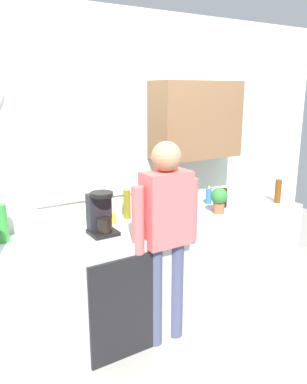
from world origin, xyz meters
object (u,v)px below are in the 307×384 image
Objects in this scene: bottle_dark_sauce at (224,198)px; potted_plant at (219,199)px; coffee_maker at (101,215)px; cup_yellow_cup at (112,218)px; person_at_sink at (166,228)px; bottle_amber_beer at (278,191)px; bottle_olive_oil at (127,204)px; bottle_clear_soda at (1,223)px; dish_soap at (209,196)px.

potted_plant is (-0.16, -0.11, 0.04)m from bottle_dark_sauce.
coffee_maker is at bearing -178.94° from bottle_dark_sauce.
person_at_sink is at bearing -64.45° from cup_yellow_cup.
bottle_olive_oil is (-1.46, 0.35, 0.01)m from bottle_amber_beer.
cup_yellow_cup is at bearing -3.97° from bottle_clear_soda.
dish_soap is (1.05, 0.03, 0.04)m from cup_yellow_cup.
bottle_olive_oil is 1.09× the size of potted_plant.
bottle_amber_beer is 0.67m from dish_soap.
bottle_amber_beer is 1.00× the size of potted_plant.
coffee_maker is 1.83× the size of bottle_dark_sauce.
bottle_clear_soda reaches higher than bottle_olive_oil.
person_at_sink is (0.05, -0.51, -0.07)m from bottle_olive_oil.
coffee_maker reaches higher than dish_soap.
bottle_clear_soda is at bearing 170.08° from potted_plant.
coffee_maker is 1.81m from bottle_amber_beer.
cup_yellow_cup is 0.37× the size of potted_plant.
dish_soap is at bearing 104.60° from bottle_dark_sauce.
coffee_maker is 3.88× the size of cup_yellow_cup.
bottle_amber_beer is 1.51m from bottle_olive_oil.
bottle_dark_sauce is 0.72× the size of bottle_olive_oil.
dish_soap is (0.12, 0.28, -0.05)m from potted_plant.
potted_plant is 1.28× the size of dish_soap.
person_at_sink reaches higher than dish_soap.
cup_yellow_cup is 1.05m from dish_soap.
bottle_clear_soda is (-0.67, 0.22, -0.01)m from coffee_maker.
dish_soap is (-0.04, 0.17, -0.01)m from bottle_dark_sauce.
cup_yellow_cup is 0.05× the size of person_at_sink.
coffee_maker is 1.32× the size of bottle_olive_oil.
bottle_dark_sauce is at bearing 14.24° from person_at_sink.
coffee_maker reaches higher than potted_plant.
bottle_dark_sauce is at bearing -7.40° from cup_yellow_cup.
bottle_amber_beer and potted_plant have the same top height.
bottle_dark_sauce and dish_soap have the same top height.
bottle_clear_soda reaches higher than cup_yellow_cup.
coffee_maker is 1.18× the size of bottle_clear_soda.
coffee_maker is 0.26m from cup_yellow_cup.
bottle_amber_beer reaches higher than cup_yellow_cup.
coffee_maker reaches higher than cup_yellow_cup.
person_at_sink is at bearing -173.67° from bottle_amber_beer.
person_at_sink is at bearing -83.94° from bottle_olive_oil.
bottle_amber_beer is at bearing -4.42° from potted_plant.
coffee_maker is at bearing -18.31° from bottle_clear_soda.
bottle_clear_soda is 0.17× the size of person_at_sink.
potted_plant reaches higher than cup_yellow_cup.
person_at_sink is (-1.41, -0.16, -0.06)m from bottle_amber_beer.
cup_yellow_cup is (0.17, 0.16, -0.10)m from coffee_maker.
bottle_clear_soda is 1.89m from dish_soap.
dish_soap is 0.11× the size of person_at_sink.
potted_plant is at bearing -15.16° from cup_yellow_cup.
bottle_amber_beer is 1.28× the size of dish_soap.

